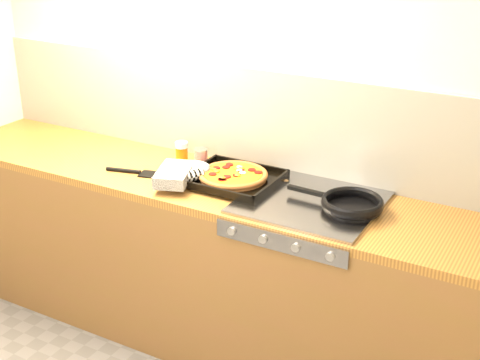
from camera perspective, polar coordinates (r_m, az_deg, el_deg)
The scene contains 9 objects.
room_shell at distance 3.33m, azimuth 1.08°, elevation 5.32°, with size 3.20×3.20×3.20m.
counter_run at distance 3.39m, azimuth -1.32°, elevation -7.36°, with size 3.20×0.62×0.90m.
stovetop at distance 3.00m, azimuth 6.04°, elevation -1.94°, with size 0.60×0.56×0.02m, color gray.
pizza_on_tray at distance 3.17m, azimuth -1.93°, elevation 0.41°, with size 0.56×0.48×0.07m.
frying_pan at distance 2.93m, azimuth 9.45°, elevation -2.03°, with size 0.46×0.28×0.04m.
tomato_can at distance 3.36m, azimuth -3.37°, elevation 1.85°, with size 0.07×0.07×0.10m.
juice_glass at distance 3.44m, azimuth -5.00°, elevation 2.39°, with size 0.08×0.08×0.11m.
wooden_spoon at distance 3.25m, azimuth 2.53°, elevation 0.32°, with size 0.30×0.09×0.02m.
black_spatula at distance 3.34m, azimuth -9.00°, elevation 0.68°, with size 0.29×0.12×0.02m.
Camera 1 is at (1.49, -1.41, 2.17)m, focal length 50.00 mm.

